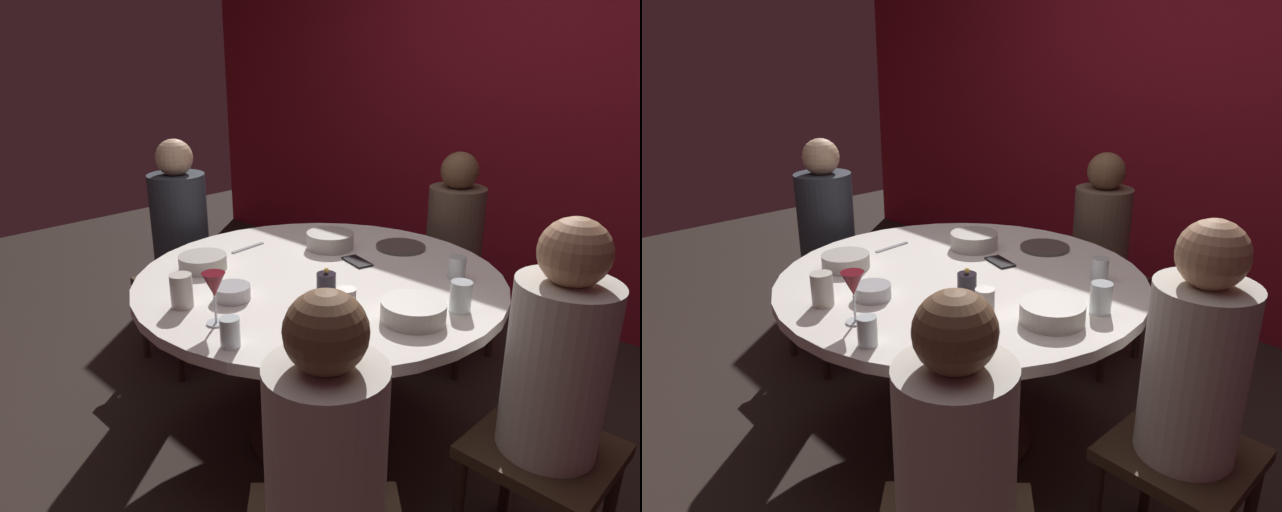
{
  "view_description": "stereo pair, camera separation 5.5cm",
  "coord_description": "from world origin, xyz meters",
  "views": [
    {
      "loc": [
        1.46,
        -1.5,
        1.6
      ],
      "look_at": [
        0.0,
        0.0,
        0.84
      ],
      "focal_mm": 32.31,
      "sensor_mm": 36.0,
      "label": 1
    },
    {
      "loc": [
        1.5,
        -1.46,
        1.6
      ],
      "look_at": [
        0.0,
        0.0,
        0.84
      ],
      "focal_mm": 32.31,
      "sensor_mm": 36.0,
      "label": 2
    }
  ],
  "objects": [
    {
      "name": "ground_plane",
      "position": [
        0.0,
        0.0,
        0.0
      ],
      "size": [
        8.0,
        8.0,
        0.0
      ],
      "primitive_type": "plane",
      "color": "#2D231E"
    },
    {
      "name": "back_wall",
      "position": [
        0.0,
        1.89,
        1.3
      ],
      "size": [
        6.0,
        0.1,
        2.6
      ],
      "primitive_type": "cube",
      "color": "maroon",
      "rests_on": "ground"
    },
    {
      "name": "dining_table",
      "position": [
        0.0,
        0.0,
        0.62
      ],
      "size": [
        1.43,
        1.43,
        0.76
      ],
      "color": "white",
      "rests_on": "ground"
    },
    {
      "name": "seated_diner_left",
      "position": [
        -0.99,
        0.0,
        0.73
      ],
      "size": [
        0.4,
        0.4,
        1.19
      ],
      "rotation": [
        0.0,
        0.0,
        6.28
      ],
      "color": "#3F2D1E",
      "rests_on": "ground"
    },
    {
      "name": "seated_diner_back",
      "position": [
        0.0,
        0.98,
        0.7
      ],
      "size": [
        0.4,
        0.4,
        1.12
      ],
      "rotation": [
        0.0,
        0.0,
        4.71
      ],
      "color": "#3F2D1E",
      "rests_on": "ground"
    },
    {
      "name": "seated_diner_right",
      "position": [
        0.94,
        0.0,
        0.73
      ],
      "size": [
        0.4,
        0.4,
        1.18
      ],
      "rotation": [
        0.0,
        0.0,
        3.14
      ],
      "color": "#3F2D1E",
      "rests_on": "ground"
    },
    {
      "name": "seated_diner_front_right",
      "position": [
        0.72,
        -0.72,
        0.7
      ],
      "size": [
        0.57,
        0.57,
        1.13
      ],
      "rotation": [
        0.0,
        0.0,
        2.36
      ],
      "color": "#3F2D1E",
      "rests_on": "ground"
    },
    {
      "name": "candle_holder",
      "position": [
        0.14,
        -0.11,
        0.8
      ],
      "size": [
        0.07,
        0.07,
        0.1
      ],
      "color": "black",
      "rests_on": "dining_table"
    },
    {
      "name": "wine_glass",
      "position": [
        0.06,
        -0.54,
        0.89
      ],
      "size": [
        0.08,
        0.08,
        0.18
      ],
      "color": "silver",
      "rests_on": "dining_table"
    },
    {
      "name": "dinner_plate",
      "position": [
        0.03,
        0.48,
        0.77
      ],
      "size": [
        0.22,
        0.22,
        0.01
      ],
      "primitive_type": "cylinder",
      "color": "#4C4742",
      "rests_on": "dining_table"
    },
    {
      "name": "cell_phone",
      "position": [
        0.01,
        0.21,
        0.76
      ],
      "size": [
        0.15,
        0.11,
        0.01
      ],
      "primitive_type": "cube",
      "rotation": [
        0.0,
        0.0,
        4.43
      ],
      "color": "black",
      "rests_on": "dining_table"
    },
    {
      "name": "bowl_serving_large",
      "position": [
        -0.06,
        -0.38,
        0.78
      ],
      "size": [
        0.13,
        0.13,
        0.05
      ],
      "primitive_type": "cylinder",
      "color": "#B7B7BC",
      "rests_on": "dining_table"
    },
    {
      "name": "bowl_salad_center",
      "position": [
        -0.2,
        0.27,
        0.79
      ],
      "size": [
        0.21,
        0.21,
        0.07
      ],
      "primitive_type": "cylinder",
      "color": "#B2ADA3",
      "rests_on": "dining_table"
    },
    {
      "name": "bowl_small_white",
      "position": [
        0.49,
        -0.07,
        0.79
      ],
      "size": [
        0.21,
        0.21,
        0.07
      ],
      "primitive_type": "cylinder",
      "color": "#B2ADA3",
      "rests_on": "dining_table"
    },
    {
      "name": "bowl_sauce_side",
      "position": [
        -0.38,
        -0.28,
        0.79
      ],
      "size": [
        0.19,
        0.19,
        0.06
      ],
      "primitive_type": "cylinder",
      "color": "#B2ADA3",
      "rests_on": "dining_table"
    },
    {
      "name": "cup_near_candle",
      "position": [
        0.35,
        -0.24,
        0.82
      ],
      "size": [
        0.06,
        0.06,
        0.12
      ],
      "primitive_type": "cylinder",
      "color": "silver",
      "rests_on": "dining_table"
    },
    {
      "name": "cup_by_left_diner",
      "position": [
        0.21,
        -0.59,
        0.81
      ],
      "size": [
        0.06,
        0.06,
        0.09
      ],
      "primitive_type": "cylinder",
      "color": "silver",
      "rests_on": "dining_table"
    },
    {
      "name": "cup_by_right_diner",
      "position": [
        -0.13,
        -0.54,
        0.82
      ],
      "size": [
        0.08,
        0.08,
        0.12
      ],
      "primitive_type": "cylinder",
      "color": "beige",
      "rests_on": "dining_table"
    },
    {
      "name": "cup_center_front",
      "position": [
        0.4,
        0.35,
        0.8
      ],
      "size": [
        0.07,
        0.07,
        0.09
      ],
      "primitive_type": "cylinder",
      "color": "silver",
      "rests_on": "dining_table"
    },
    {
      "name": "cup_far_edge",
      "position": [
        0.56,
        0.1,
        0.81
      ],
      "size": [
        0.07,
        0.07,
        0.11
      ],
      "primitive_type": "cylinder",
      "color": "silver",
      "rests_on": "dining_table"
    },
    {
      "name": "fork_near_plate",
      "position": [
        0.39,
        -0.42,
        0.76
      ],
      "size": [
        0.03,
        0.18,
        0.01
      ],
      "primitive_type": "cube",
      "rotation": [
        0.0,
        0.0,
        0.06
      ],
      "color": "#B7B7BC",
      "rests_on": "dining_table"
    },
    {
      "name": "knife_near_plate",
      "position": [
        -0.45,
        0.01,
        0.76
      ],
      "size": [
        0.03,
        0.18,
        0.01
      ],
      "primitive_type": "cube",
      "rotation": [
        0.0,
        0.0,
        0.07
      ],
      "color": "#B7B7BC",
      "rests_on": "dining_table"
    }
  ]
}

